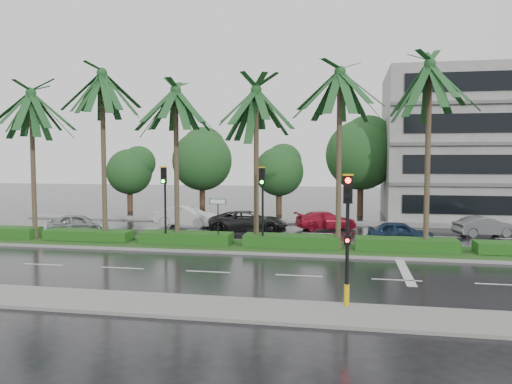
% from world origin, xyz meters
% --- Properties ---
extents(ground, '(120.00, 120.00, 0.00)m').
position_xyz_m(ground, '(0.00, 0.00, 0.00)').
color(ground, black).
rests_on(ground, ground).
extents(near_sidewalk, '(40.00, 2.40, 0.12)m').
position_xyz_m(near_sidewalk, '(0.00, -10.20, 0.06)').
color(near_sidewalk, slate).
rests_on(near_sidewalk, ground).
extents(far_sidewalk, '(40.00, 2.00, 0.12)m').
position_xyz_m(far_sidewalk, '(0.00, 12.00, 0.06)').
color(far_sidewalk, slate).
rests_on(far_sidewalk, ground).
extents(median, '(36.00, 4.00, 0.15)m').
position_xyz_m(median, '(0.00, 1.00, 0.08)').
color(median, gray).
rests_on(median, ground).
extents(hedge, '(35.20, 1.40, 0.60)m').
position_xyz_m(hedge, '(0.00, 1.00, 0.45)').
color(hedge, '#1B4714').
rests_on(hedge, median).
extents(lane_markings, '(34.00, 13.06, 0.01)m').
position_xyz_m(lane_markings, '(3.04, -0.43, 0.01)').
color(lane_markings, silver).
rests_on(lane_markings, ground).
extents(palm_row, '(26.30, 4.20, 10.50)m').
position_xyz_m(palm_row, '(-1.25, 1.02, 8.54)').
color(palm_row, '#3C3323').
rests_on(palm_row, median).
extents(signal_near, '(0.34, 0.45, 4.36)m').
position_xyz_m(signal_near, '(6.00, -9.39, 2.50)').
color(signal_near, black).
rests_on(signal_near, near_sidewalk).
extents(signal_median_left, '(0.34, 0.42, 4.36)m').
position_xyz_m(signal_median_left, '(-4.00, 0.30, 3.00)').
color(signal_median_left, black).
rests_on(signal_median_left, median).
extents(signal_median_right, '(0.34, 0.42, 4.36)m').
position_xyz_m(signal_median_right, '(1.50, 0.30, 3.00)').
color(signal_median_right, black).
rests_on(signal_median_right, median).
extents(street_sign, '(0.95, 0.09, 2.60)m').
position_xyz_m(street_sign, '(-1.00, 0.48, 2.12)').
color(street_sign, black).
rests_on(street_sign, median).
extents(bg_trees, '(32.84, 5.94, 8.58)m').
position_xyz_m(bg_trees, '(2.41, 17.59, 4.95)').
color(bg_trees, '#3B261A').
rests_on(bg_trees, ground).
extents(building, '(16.00, 10.00, 12.00)m').
position_xyz_m(building, '(17.00, 18.00, 6.00)').
color(building, gray).
rests_on(building, ground).
extents(car_silver, '(2.80, 4.14, 1.31)m').
position_xyz_m(car_silver, '(-11.50, 4.18, 0.65)').
color(car_silver, '#9C9FA3').
rests_on(car_silver, ground).
extents(car_white, '(2.14, 4.70, 1.50)m').
position_xyz_m(car_white, '(-5.50, 8.48, 0.75)').
color(car_white, silver).
rests_on(car_white, ground).
extents(car_darkgrey, '(3.08, 5.51, 1.46)m').
position_xyz_m(car_darkgrey, '(-0.50, 6.46, 0.73)').
color(car_darkgrey, black).
rests_on(car_darkgrey, ground).
extents(car_red, '(3.19, 4.63, 1.24)m').
position_xyz_m(car_red, '(4.50, 8.96, 0.62)').
color(car_red, '#A21127').
rests_on(car_red, ground).
extents(car_blue, '(1.55, 3.80, 1.29)m').
position_xyz_m(car_blue, '(9.00, 4.00, 0.65)').
color(car_blue, '#172947').
rests_on(car_blue, ground).
extents(car_grey, '(2.39, 4.03, 1.25)m').
position_xyz_m(car_grey, '(14.56, 7.75, 0.63)').
color(car_grey, '#4E5052').
rests_on(car_grey, ground).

